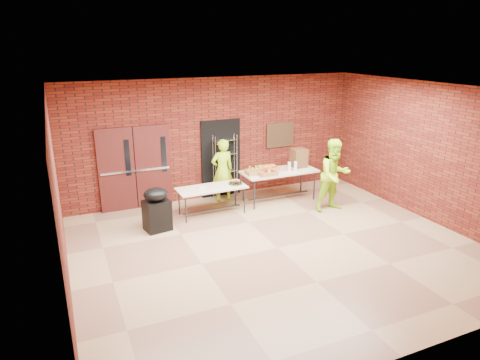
% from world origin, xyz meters
% --- Properties ---
extents(room, '(8.08, 7.08, 3.28)m').
position_xyz_m(room, '(0.00, 0.00, 1.60)').
color(room, '#876249').
rests_on(room, ground).
extents(double_doors, '(1.78, 0.12, 2.10)m').
position_xyz_m(double_doors, '(-2.20, 3.44, 1.05)').
color(double_doors, '#431413').
rests_on(double_doors, room).
extents(dark_doorway, '(1.10, 0.06, 2.10)m').
position_xyz_m(dark_doorway, '(0.10, 3.46, 1.05)').
color(dark_doorway, black).
rests_on(dark_doorway, room).
extents(bronze_plaque, '(0.85, 0.04, 0.70)m').
position_xyz_m(bronze_plaque, '(1.90, 3.45, 1.55)').
color(bronze_plaque, '#3D2818').
rests_on(bronze_plaque, room).
extents(wire_rack, '(0.66, 0.31, 1.72)m').
position_xyz_m(wire_rack, '(0.17, 3.32, 0.86)').
color(wire_rack, '#B4B6BC').
rests_on(wire_rack, room).
extents(table_left, '(1.70, 0.74, 0.69)m').
position_xyz_m(table_left, '(-0.60, 2.28, 0.64)').
color(table_left, '#BFAA91').
rests_on(table_left, room).
extents(table_right, '(2.00, 0.83, 0.82)m').
position_xyz_m(table_right, '(1.37, 2.47, 0.75)').
color(table_right, '#BFAA91').
rests_on(table_right, room).
extents(basket_bananas, '(0.43, 0.33, 0.13)m').
position_xyz_m(basket_bananas, '(0.63, 2.47, 0.88)').
color(basket_bananas, '#A77643').
rests_on(basket_bananas, table_right).
extents(basket_oranges, '(0.49, 0.38, 0.15)m').
position_xyz_m(basket_oranges, '(1.09, 2.58, 0.89)').
color(basket_oranges, '#A77643').
rests_on(basket_oranges, table_right).
extents(basket_apples, '(0.46, 0.36, 0.14)m').
position_xyz_m(basket_apples, '(0.89, 2.26, 0.88)').
color(basket_apples, '#A77643').
rests_on(basket_apples, table_right).
extents(muffin_tray, '(0.36, 0.36, 0.09)m').
position_xyz_m(muffin_tray, '(0.03, 2.29, 0.73)').
color(muffin_tray, '#144412').
rests_on(muffin_tray, table_left).
extents(napkin_box, '(0.16, 0.11, 0.05)m').
position_xyz_m(napkin_box, '(-0.85, 2.29, 0.72)').
color(napkin_box, silver).
rests_on(napkin_box, table_left).
extents(coffee_dispenser, '(0.38, 0.34, 0.50)m').
position_xyz_m(coffee_dispenser, '(2.02, 2.59, 1.07)').
color(coffee_dispenser, brown).
rests_on(coffee_dispenser, table_right).
extents(cup_stack_front, '(0.08, 0.08, 0.23)m').
position_xyz_m(cup_stack_front, '(1.59, 2.35, 0.94)').
color(cup_stack_front, silver).
rests_on(cup_stack_front, table_right).
extents(cup_stack_mid, '(0.08, 0.08, 0.25)m').
position_xyz_m(cup_stack_mid, '(1.75, 2.31, 0.95)').
color(cup_stack_mid, silver).
rests_on(cup_stack_mid, table_right).
extents(cup_stack_back, '(0.07, 0.07, 0.22)m').
position_xyz_m(cup_stack_back, '(1.63, 2.43, 0.93)').
color(cup_stack_back, silver).
rests_on(cup_stack_back, table_right).
extents(covered_grill, '(0.62, 0.55, 1.00)m').
position_xyz_m(covered_grill, '(-2.05, 1.89, 0.50)').
color(covered_grill, black).
rests_on(covered_grill, room).
extents(volunteer_woman, '(0.63, 0.43, 1.67)m').
position_xyz_m(volunteer_woman, '(-0.01, 3.06, 0.84)').
color(volunteer_woman, '#A5E319').
rests_on(volunteer_woman, room).
extents(volunteer_man, '(0.89, 0.69, 1.82)m').
position_xyz_m(volunteer_man, '(2.28, 1.33, 0.91)').
color(volunteer_man, '#A5E319').
rests_on(volunteer_man, room).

